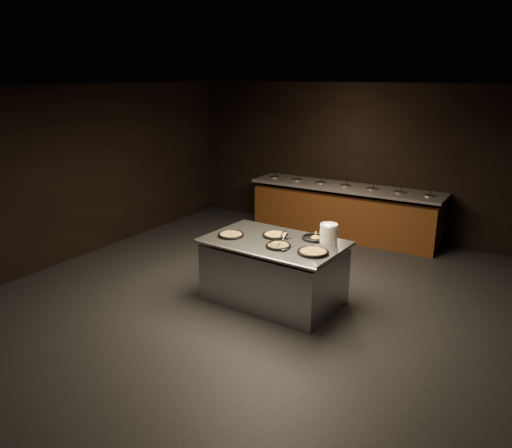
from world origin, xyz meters
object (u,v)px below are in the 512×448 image
Objects in this scene: pan_veggie_whole at (231,235)px; pan_cheese_whole at (275,235)px; serving_counter at (274,272)px; plate_stack at (329,234)px.

pan_cheese_whole is at bearing 30.76° from pan_veggie_whole.
plate_stack is (0.67, 0.28, 0.60)m from serving_counter.
serving_counter is 5.29× the size of pan_veggie_whole.
pan_veggie_whole and pan_cheese_whole have the same top height.
serving_counter is 0.79m from pan_veggie_whole.
serving_counter is 5.30× the size of pan_cheese_whole.
pan_veggie_whole is (-1.28, -0.43, -0.11)m from plate_stack.
pan_cheese_whole is (0.53, 0.32, -0.00)m from pan_veggie_whole.
pan_veggie_whole is at bearing -161.48° from plate_stack.
serving_counter is at bearing -157.13° from plate_stack.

